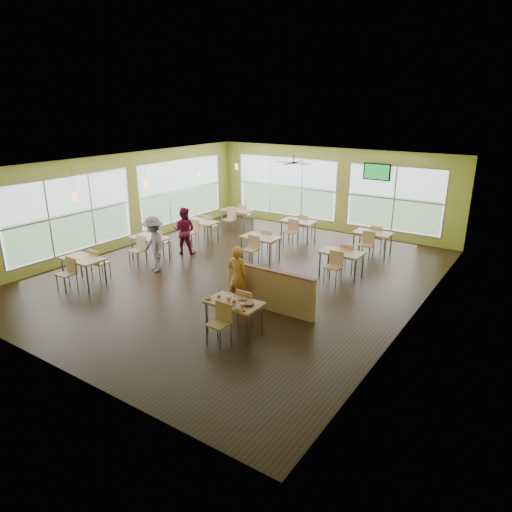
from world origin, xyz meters
name	(u,v)px	position (x,y,z in m)	size (l,w,h in m)	color
room	(240,222)	(0.00, 0.00, 1.60)	(12.00, 12.04, 3.20)	black
window_bays	(231,198)	(-2.65, 3.08, 1.48)	(9.24, 10.24, 2.38)	white
main_table	(234,307)	(2.00, -3.00, 0.63)	(1.22, 1.52, 0.87)	tan
half_wall_divider	(270,290)	(2.00, -1.55, 0.52)	(2.40, 0.14, 1.04)	tan
dining_tables	(245,235)	(-1.05, 1.71, 0.63)	(6.92, 8.72, 0.87)	tan
pendant_lights	(173,178)	(-3.20, 0.68, 2.45)	(0.11, 7.31, 0.86)	#2D2119
ceiling_fan	(294,163)	(0.00, 3.00, 2.95)	(1.25, 1.25, 0.29)	#2D2119
tv_backwall	(377,172)	(1.80, 5.90, 2.45)	(1.00, 0.07, 0.60)	black
man_plaid	(238,276)	(1.22, -1.78, 0.77)	(0.56, 0.37, 1.54)	#CD5B16
patron_maroon	(184,231)	(-2.70, 0.56, 0.79)	(0.77, 0.60, 1.57)	maroon
patron_grey	(154,244)	(-2.32, -1.16, 0.83)	(1.08, 0.62, 1.67)	slate
cup_blue	(219,296)	(1.64, -3.07, 0.82)	(0.09, 0.09, 0.34)	white
cup_yellow	(229,299)	(1.91, -3.07, 0.82)	(0.10, 0.10, 0.37)	white
cup_red_near	(234,301)	(2.08, -3.11, 0.82)	(0.10, 0.10, 0.36)	white
cup_red_far	(242,305)	(2.34, -3.17, 0.82)	(0.09, 0.09, 0.34)	white
food_basket	(249,304)	(2.36, -2.97, 0.78)	(0.24, 0.24, 0.05)	black
ketchup_cup	(244,311)	(2.46, -3.28, 0.76)	(0.06, 0.06, 0.03)	#A41B00
wrapper_left	(208,299)	(1.46, -3.22, 0.77)	(0.15, 0.13, 0.04)	#926946
wrapper_mid	(242,299)	(2.09, -2.83, 0.78)	(0.22, 0.20, 0.06)	#926946
wrapper_right	(237,309)	(2.31, -3.30, 0.77)	(0.14, 0.13, 0.04)	#926946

